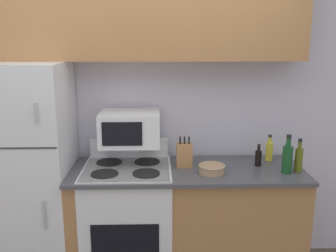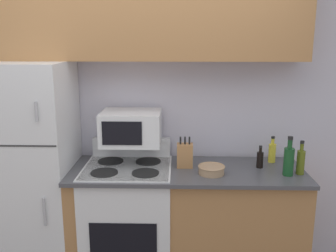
% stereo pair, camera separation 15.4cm
% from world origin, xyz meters
% --- Properties ---
extents(wall_back, '(8.00, 0.05, 2.55)m').
position_xyz_m(wall_back, '(0.00, 0.67, 1.27)').
color(wall_back, silver).
rests_on(wall_back, ground_plane).
extents(lower_cabinets, '(1.83, 0.66, 0.94)m').
position_xyz_m(lower_cabinets, '(0.35, 0.31, 0.47)').
color(lower_cabinets, '#B27A47').
rests_on(lower_cabinets, ground_plane).
extents(refrigerator, '(0.71, 0.66, 1.77)m').
position_xyz_m(refrigerator, '(-0.92, 0.32, 0.88)').
color(refrigerator, white).
rests_on(refrigerator, ground_plane).
extents(upper_cabinets, '(2.54, 0.31, 0.70)m').
position_xyz_m(upper_cabinets, '(0.00, 0.49, 2.12)').
color(upper_cabinets, '#B27A47').
rests_on(upper_cabinets, refrigerator).
extents(stove, '(0.69, 0.64, 1.11)m').
position_xyz_m(stove, '(-0.12, 0.30, 0.49)').
color(stove, white).
rests_on(stove, ground_plane).
extents(microwave, '(0.47, 0.38, 0.26)m').
position_xyz_m(microwave, '(-0.10, 0.41, 1.24)').
color(microwave, white).
rests_on(microwave, stove).
extents(knife_block, '(0.12, 0.09, 0.25)m').
position_xyz_m(knife_block, '(0.33, 0.34, 1.03)').
color(knife_block, '#B27A47').
rests_on(knife_block, lower_cabinets).
extents(bowl, '(0.21, 0.21, 0.07)m').
position_xyz_m(bowl, '(0.53, 0.19, 0.97)').
color(bowl, tan).
rests_on(bowl, lower_cabinets).
extents(bottle_cooking_spray, '(0.06, 0.06, 0.22)m').
position_xyz_m(bottle_cooking_spray, '(1.06, 0.48, 1.02)').
color(bottle_cooking_spray, gold).
rests_on(bottle_cooking_spray, lower_cabinets).
extents(bottle_olive_oil, '(0.06, 0.06, 0.26)m').
position_xyz_m(bottle_olive_oil, '(1.20, 0.21, 1.04)').
color(bottle_olive_oil, '#5B6619').
rests_on(bottle_olive_oil, lower_cabinets).
extents(bottle_soy_sauce, '(0.05, 0.05, 0.18)m').
position_xyz_m(bottle_soy_sauce, '(0.93, 0.34, 1.01)').
color(bottle_soy_sauce, black).
rests_on(bottle_soy_sauce, lower_cabinets).
extents(bottle_wine_green, '(0.08, 0.08, 0.30)m').
position_xyz_m(bottle_wine_green, '(1.11, 0.18, 1.05)').
color(bottle_wine_green, '#194C23').
rests_on(bottle_wine_green, lower_cabinets).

